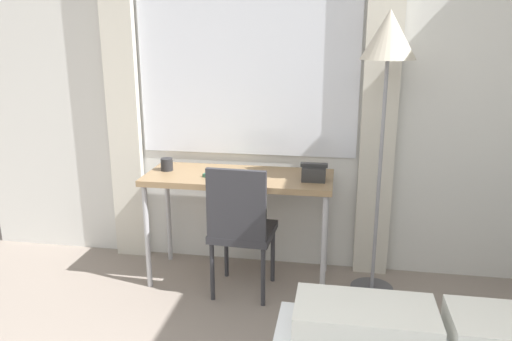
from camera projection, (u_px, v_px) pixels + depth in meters
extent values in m
cube|color=silver|center=(273.00, 85.00, 3.54)|extent=(4.63, 0.05, 2.70)
cube|color=white|center=(247.00, 49.00, 3.47)|extent=(1.57, 0.01, 1.50)
cube|color=beige|center=(122.00, 91.00, 3.66)|extent=(0.24, 0.06, 2.60)
cube|color=beige|center=(381.00, 96.00, 3.36)|extent=(0.24, 0.06, 2.60)
cube|color=#937551|center=(239.00, 178.00, 3.40)|extent=(1.27, 0.52, 0.04)
cylinder|color=#B2B2B7|center=(147.00, 237.00, 3.40)|extent=(0.04, 0.04, 0.74)
cylinder|color=#B2B2B7|center=(324.00, 249.00, 3.20)|extent=(0.04, 0.04, 0.74)
cylinder|color=#B2B2B7|center=(168.00, 215.00, 3.81)|extent=(0.04, 0.04, 0.74)
cylinder|color=#B2B2B7|center=(326.00, 224.00, 3.62)|extent=(0.04, 0.04, 0.74)
cube|color=#333338|center=(243.00, 232.00, 3.33)|extent=(0.42, 0.42, 0.05)
cube|color=#333338|center=(236.00, 205.00, 3.09)|extent=(0.38, 0.05, 0.45)
cylinder|color=#333338|center=(212.00, 272.00, 3.27)|extent=(0.03, 0.03, 0.41)
cylinder|color=#333338|center=(263.00, 277.00, 3.20)|extent=(0.03, 0.03, 0.41)
cylinder|color=#333338|center=(226.00, 250.00, 3.59)|extent=(0.03, 0.03, 0.41)
cylinder|color=#333338|center=(273.00, 255.00, 3.52)|extent=(0.03, 0.03, 0.41)
cube|color=silver|center=(365.00, 318.00, 2.15)|extent=(0.61, 0.32, 0.12)
cylinder|color=#4C4C51|center=(372.00, 289.00, 3.42)|extent=(0.29, 0.29, 0.03)
cylinder|color=gray|center=(379.00, 181.00, 3.21)|extent=(0.02, 0.02, 1.53)
cone|color=beige|center=(389.00, 34.00, 2.96)|extent=(0.34, 0.34, 0.29)
cube|color=#2D2D2D|center=(314.00, 174.00, 3.26)|extent=(0.15, 0.13, 0.09)
cube|color=#2D2D2D|center=(314.00, 165.00, 3.24)|extent=(0.18, 0.05, 0.02)
cube|color=#33664C|center=(224.00, 175.00, 3.36)|extent=(0.28, 0.23, 0.02)
cube|color=white|center=(224.00, 174.00, 3.36)|extent=(0.26, 0.22, 0.01)
cylinder|color=#262628|center=(167.00, 164.00, 3.49)|extent=(0.08, 0.08, 0.09)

